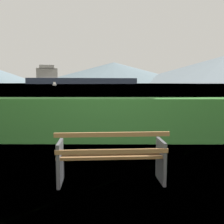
% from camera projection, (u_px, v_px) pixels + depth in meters
% --- Properties ---
extents(ground_plane, '(1400.00, 1400.00, 0.00)m').
position_uv_depth(ground_plane, '(111.00, 182.00, 4.17)').
color(ground_plane, '#4C6B33').
extents(water_surface, '(620.00, 620.00, 0.00)m').
position_uv_depth(water_surface, '(114.00, 84.00, 309.78)').
color(water_surface, '#6B8EA3').
rests_on(water_surface, ground_plane).
extents(park_bench, '(1.72, 0.69, 0.87)m').
position_uv_depth(park_bench, '(111.00, 157.00, 4.06)').
color(park_bench, olive).
rests_on(park_bench, ground_plane).
extents(hedge_row, '(12.91, 0.88, 1.17)m').
position_uv_depth(hedge_row, '(112.00, 119.00, 7.07)').
color(hedge_row, '#387A33').
rests_on(hedge_row, ground_plane).
extents(cargo_ship_large, '(119.52, 45.93, 19.47)m').
position_uv_depth(cargo_ship_large, '(74.00, 79.00, 281.93)').
color(cargo_ship_large, '#2D384C').
rests_on(cargo_ship_large, water_surface).
extents(fishing_boat_near, '(2.66, 5.53, 1.80)m').
position_uv_depth(fishing_boat_near, '(54.00, 84.00, 134.11)').
color(fishing_boat_near, silver).
rests_on(fishing_boat_near, water_surface).
extents(distant_hills, '(919.50, 442.22, 59.60)m').
position_uv_depth(distant_hills, '(143.00, 71.00, 568.71)').
color(distant_hills, slate).
rests_on(distant_hills, ground_plane).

